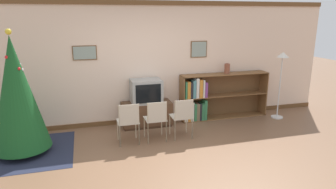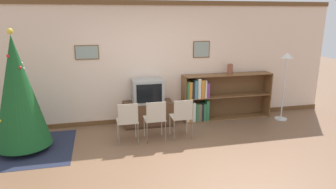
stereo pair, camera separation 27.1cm
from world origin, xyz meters
The scene contains 12 objects.
ground_plane centered at (0.00, 0.00, 0.00)m, with size 24.00×24.00×0.00m, color brown.
wall_back centered at (0.00, 2.15, 1.35)m, with size 9.01×0.11×2.70m.
area_rug centered at (-2.43, 1.09, 0.00)m, with size 1.70×1.63×0.01m.
christmas_tree centered at (-2.43, 1.09, 1.09)m, with size 0.97×0.97×2.18m.
tv_console centered at (-0.03, 1.85, 0.27)m, with size 1.09×0.48×0.54m.
television centered at (-0.03, 1.84, 0.79)m, with size 0.66×0.47×0.51m.
folding_chair_left centered at (-0.56, 0.95, 0.47)m, with size 0.40×0.40×0.82m.
folding_chair_center centered at (-0.03, 0.95, 0.47)m, with size 0.40×0.40×0.82m.
folding_chair_right centered at (0.51, 0.95, 0.47)m, with size 0.40×0.40×0.82m.
bookshelf centered at (1.46, 1.92, 0.50)m, with size 2.14×0.36×1.07m.
vase centered at (1.92, 1.92, 1.19)m, with size 0.13×0.13×0.24m.
standing_lamp centered at (3.11, 1.51, 1.21)m, with size 0.28×0.28×1.58m.
Camera 2 is at (-1.03, -4.42, 2.39)m, focal length 32.00 mm.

